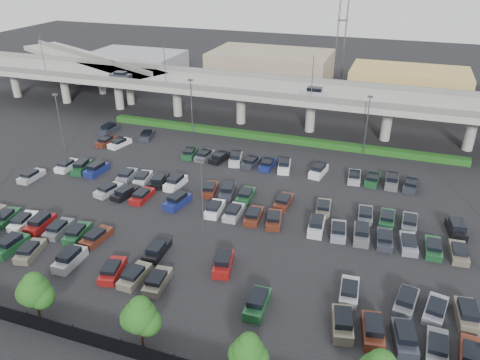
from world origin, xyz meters
name	(u,v)px	position (x,y,z in m)	size (l,w,h in m)	color
ground	(227,204)	(0.00, 0.00, 0.00)	(280.00, 280.00, 0.00)	black
overpass	(285,93)	(-0.17, 31.99, 6.97)	(150.00, 13.00, 15.80)	gray
on_ramp	(88,62)	(-52.10, 43.05, 6.86)	(50.93, 30.13, 8.80)	gray
hedge	(275,138)	(0.00, 25.00, 0.55)	(66.00, 1.60, 1.10)	#194012
fence	(112,345)	(-0.05, -28.00, 0.90)	(70.00, 0.10, 2.00)	black
tree_row	(126,313)	(0.70, -26.53, 3.52)	(65.07, 3.66, 5.94)	#332316
parked_cars	(215,211)	(-0.45, -3.21, 0.61)	(62.99, 41.69, 1.67)	#562417
light_poles	(203,153)	(-4.13, 2.00, 6.24)	(66.90, 48.38, 10.30)	#4A4B4F
distant_buildings	(366,78)	(12.38, 61.81, 3.74)	(138.00, 24.00, 9.00)	gray
comm_tower	(343,18)	(4.00, 74.00, 15.61)	(2.40, 2.40, 30.00)	#4A4B4F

